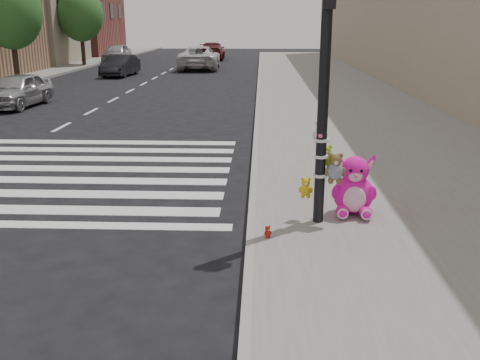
# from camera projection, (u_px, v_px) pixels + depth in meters

# --- Properties ---
(ground) EXTENTS (120.00, 120.00, 0.00)m
(ground) POSITION_uv_depth(u_px,v_px,m) (127.00, 279.00, 6.82)
(ground) COLOR black
(ground) RESTS_ON ground
(sidewalk_near) EXTENTS (7.00, 80.00, 0.14)m
(sidewalk_near) POSITION_uv_depth(u_px,v_px,m) (370.00, 127.00, 16.19)
(sidewalk_near) COLOR slate
(sidewalk_near) RESTS_ON ground
(curb_edge) EXTENTS (0.12, 80.00, 0.15)m
(curb_edge) POSITION_uv_depth(u_px,v_px,m) (256.00, 127.00, 16.32)
(curb_edge) COLOR gray
(curb_edge) RESTS_ON ground
(bld_far_e) EXTENTS (6.00, 10.00, 9.00)m
(bld_far_e) POSITION_uv_depth(u_px,v_px,m) (79.00, 6.00, 50.18)
(bld_far_e) COLOR brown
(bld_far_e) RESTS_ON ground
(signal_pole) EXTENTS (0.70, 0.49, 4.00)m
(signal_pole) POSITION_uv_depth(u_px,v_px,m) (325.00, 119.00, 7.95)
(signal_pole) COLOR black
(signal_pole) RESTS_ON sidewalk_near
(tree_far_b) EXTENTS (3.20, 3.20, 5.44)m
(tree_far_b) POSITION_uv_depth(u_px,v_px,m) (10.00, 11.00, 27.27)
(tree_far_b) COLOR #382619
(tree_far_b) RESTS_ON sidewalk_far
(tree_far_c) EXTENTS (3.20, 3.20, 5.44)m
(tree_far_c) POSITION_uv_depth(u_px,v_px,m) (80.00, 14.00, 37.81)
(tree_far_c) COLOR #382619
(tree_far_c) RESTS_ON sidewalk_far
(pink_bunny) EXTENTS (0.72, 0.78, 1.01)m
(pink_bunny) POSITION_uv_depth(u_px,v_px,m) (354.00, 189.00, 8.62)
(pink_bunny) COLOR #FD15B1
(pink_bunny) RESTS_ON sidewalk_near
(red_teddy) EXTENTS (0.15, 0.13, 0.18)m
(red_teddy) POSITION_uv_depth(u_px,v_px,m) (268.00, 232.00, 7.73)
(red_teddy) COLOR #B21C11
(red_teddy) RESTS_ON sidewalk_near
(car_silver_far) EXTENTS (1.72, 3.82, 1.27)m
(car_silver_far) POSITION_uv_depth(u_px,v_px,m) (17.00, 90.00, 20.35)
(car_silver_far) COLOR #A7A8AC
(car_silver_far) RESTS_ON ground
(car_dark_far) EXTENTS (1.64, 3.92, 1.26)m
(car_dark_far) POSITION_uv_depth(u_px,v_px,m) (120.00, 65.00, 31.84)
(car_dark_far) COLOR black
(car_dark_far) RESTS_ON ground
(car_white_near) EXTENTS (2.79, 5.72, 1.56)m
(car_white_near) POSITION_uv_depth(u_px,v_px,m) (199.00, 58.00, 36.25)
(car_white_near) COLOR silver
(car_white_near) RESTS_ON ground
(car_maroon_near) EXTENTS (2.19, 5.09, 1.46)m
(car_maroon_near) POSITION_uv_depth(u_px,v_px,m) (212.00, 51.00, 45.48)
(car_maroon_near) COLOR #57191D
(car_maroon_near) RESTS_ON ground
(car_silver_deep) EXTENTS (1.81, 4.34, 1.47)m
(car_silver_deep) POSITION_uv_depth(u_px,v_px,m) (117.00, 53.00, 42.34)
(car_silver_deep) COLOR #A8A8AD
(car_silver_deep) RESTS_ON ground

